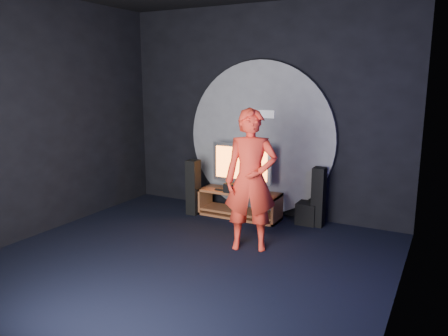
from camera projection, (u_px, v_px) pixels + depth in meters
The scene contains 13 objects.
floor at pixel (182, 264), 5.52m from camera, with size 5.00×5.00×0.00m, color black.
back_wall at pixel (262, 112), 7.33m from camera, with size 5.00×0.04×3.50m, color black.
left_wall at pixel (35, 117), 6.32m from camera, with size 0.04×5.00×3.50m, color black.
right_wall at pixel (405, 139), 4.02m from camera, with size 0.04×5.00×3.50m, color black.
wall_disc_panel at pixel (260, 138), 7.38m from camera, with size 2.60×0.11×2.60m.
media_console at pixel (240, 206), 7.34m from camera, with size 1.38×0.45×0.45m.
tv at pixel (242, 165), 7.26m from camera, with size 1.05×0.22×0.79m.
center_speaker at pixel (236, 189), 7.15m from camera, with size 0.40×0.15×0.15m, color black.
remote at pixel (220, 190), 7.33m from camera, with size 0.18×0.05×0.02m, color black.
tower_speaker_left at pixel (193, 187), 7.46m from camera, with size 0.19×0.21×0.94m, color black.
tower_speaker_right at pixel (318, 197), 6.85m from camera, with size 0.19×0.21×0.94m, color black.
subwoofer at pixel (307, 213), 7.01m from camera, with size 0.32×0.32×0.35m, color black.
player at pixel (251, 180), 5.84m from camera, with size 0.70×0.46×1.92m, color red.
Camera 1 is at (2.89, -4.31, 2.31)m, focal length 35.00 mm.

